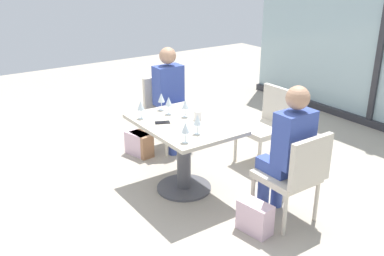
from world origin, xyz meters
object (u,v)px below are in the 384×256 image
(person_far_right, at_px, (288,147))
(handbag_2, at_px, (141,144))
(chair_far_right, at_px, (295,173))
(coffee_cup, at_px, (198,115))
(chair_near_window, at_px, (268,121))
(wine_glass_1, at_px, (185,128))
(wine_glass_0, at_px, (185,104))
(chair_far_left, at_px, (167,108))
(wine_glass_4, at_px, (197,120))
(dining_table_main, at_px, (184,143))
(wine_glass_3, at_px, (161,98))
(handbag_1, at_px, (255,218))
(wine_glass_5, at_px, (169,102))
(cell_phone_on_table, at_px, (162,122))
(handbag_0, at_px, (138,144))
(wine_glass_2, at_px, (141,106))
(person_far_left, at_px, (171,94))

(person_far_right, relative_size, handbag_2, 4.20)
(chair_far_right, height_order, coffee_cup, chair_far_right)
(chair_near_window, distance_m, wine_glass_1, 1.51)
(coffee_cup, bearing_deg, wine_glass_0, -158.53)
(chair_far_right, bearing_deg, handbag_2, -168.41)
(chair_far_right, bearing_deg, chair_far_left, 180.00)
(chair_far_right, xyz_separation_m, wine_glass_4, (-0.74, -0.51, 0.37))
(dining_table_main, distance_m, wine_glass_3, 0.57)
(chair_near_window, xyz_separation_m, handbag_1, (0.98, -1.07, -0.36))
(wine_glass_5, bearing_deg, handbag_2, 178.10)
(wine_glass_0, xyz_separation_m, wine_glass_4, (0.44, -0.16, 0.00))
(wine_glass_1, xyz_separation_m, cell_phone_on_table, (-0.52, 0.08, -0.13))
(wine_glass_3, xyz_separation_m, coffee_cup, (0.46, 0.14, -0.09))
(wine_glass_1, bearing_deg, handbag_0, 169.51)
(wine_glass_2, relative_size, handbag_0, 0.62)
(wine_glass_2, distance_m, wine_glass_5, 0.30)
(wine_glass_1, relative_size, coffee_cup, 2.06)
(wine_glass_0, bearing_deg, person_far_left, 157.11)
(person_far_left, xyz_separation_m, wine_glass_3, (0.50, -0.43, 0.16))
(wine_glass_1, relative_size, cell_phone_on_table, 1.28)
(dining_table_main, height_order, cell_phone_on_table, cell_phone_on_table)
(person_far_right, distance_m, wine_glass_1, 0.90)
(chair_far_left, xyz_separation_m, handbag_1, (2.03, -0.37, -0.36))
(chair_far_left, relative_size, person_far_left, 0.69)
(cell_phone_on_table, bearing_deg, handbag_0, -167.33)
(wine_glass_3, distance_m, handbag_2, 0.89)
(dining_table_main, xyz_separation_m, chair_near_window, (0.00, 1.15, -0.02))
(chair_near_window, distance_m, person_far_left, 1.19)
(handbag_0, bearing_deg, wine_glass_0, -8.98)
(wine_glass_4, bearing_deg, wine_glass_1, -63.43)
(person_far_left, bearing_deg, chair_near_window, 36.58)
(person_far_right, height_order, handbag_0, person_far_right)
(chair_near_window, xyz_separation_m, wine_glass_1, (0.41, -1.41, 0.37))
(wine_glass_2, bearing_deg, handbag_2, 153.48)
(wine_glass_3, bearing_deg, cell_phone_on_table, -29.89)
(dining_table_main, height_order, chair_far_right, chair_far_right)
(handbag_1, xyz_separation_m, handbag_2, (-1.95, -0.05, 0.00))
(dining_table_main, xyz_separation_m, person_far_left, (-0.95, 0.45, 0.19))
(wine_glass_4, distance_m, handbag_0, 1.52)
(chair_far_right, xyz_separation_m, wine_glass_3, (-1.50, -0.43, 0.37))
(dining_table_main, distance_m, coffee_cup, 0.31)
(wine_glass_1, distance_m, handbag_2, 1.59)
(dining_table_main, xyz_separation_m, wine_glass_0, (-0.13, 0.11, 0.35))
(wine_glass_4, bearing_deg, chair_far_left, 159.55)
(person_far_left, relative_size, handbag_2, 4.20)
(chair_far_left, bearing_deg, chair_near_window, 33.63)
(wine_glass_3, bearing_deg, coffee_cup, 17.05)
(wine_glass_2, relative_size, handbag_2, 0.62)
(wine_glass_1, bearing_deg, handbag_1, 30.98)
(chair_near_window, bearing_deg, wine_glass_2, -103.34)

